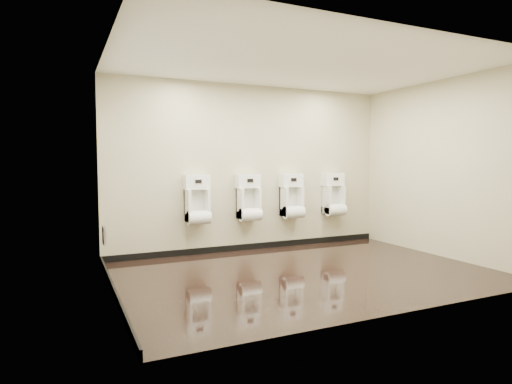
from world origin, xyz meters
The scene contains 14 objects.
ground centered at (0.00, 0.00, 0.00)m, with size 5.00×3.50×0.00m, color black.
ceiling centered at (0.00, 0.00, 2.80)m, with size 5.00×3.50×0.00m, color white.
back_wall centered at (0.00, 1.75, 1.40)m, with size 5.00×0.02×2.80m, color #C0B891.
front_wall centered at (0.00, -1.75, 1.40)m, with size 5.00×0.02×2.80m, color #C0B891.
left_wall centered at (-2.50, 0.00, 1.40)m, with size 0.02×3.50×2.80m, color #C0B891.
right_wall centered at (2.50, 0.00, 1.40)m, with size 0.02×3.50×2.80m, color #C0B891.
tile_overlay_left centered at (-2.50, 0.00, 1.40)m, with size 0.01×3.50×2.80m, color white.
skirting_back centered at (0.00, 1.74, 0.05)m, with size 5.00×0.02×0.10m, color black.
skirting_left centered at (-2.49, 0.00, 0.05)m, with size 0.02×3.50×0.10m, color black.
access_panel centered at (-2.48, 1.20, 0.50)m, with size 0.04×0.25×0.25m.
urinal_0 centered at (-1.03, 1.61, 0.85)m, with size 0.41×0.31×0.77m.
urinal_1 centered at (-0.14, 1.61, 0.85)m, with size 0.41×0.31×0.77m.
urinal_2 centered at (0.69, 1.61, 0.85)m, with size 0.41×0.31×0.77m.
urinal_3 centered at (1.57, 1.61, 0.85)m, with size 0.41×0.31×0.77m.
Camera 1 is at (-3.00, -4.93, 1.50)m, focal length 30.00 mm.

